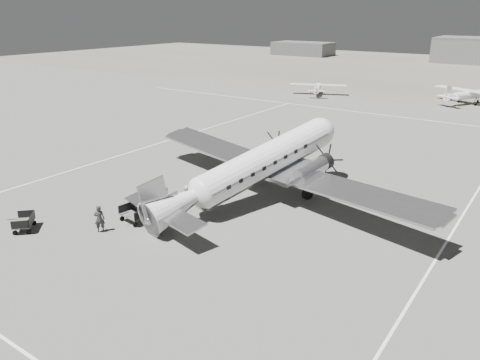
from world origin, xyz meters
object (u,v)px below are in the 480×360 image
at_px(baggage_cart_near, 133,214).
at_px(ramp_agent, 167,199).
at_px(dc3_airliner, 256,168).
at_px(light_plane_right, 467,96).
at_px(ground_crew, 99,219).
at_px(baggage_cart_far, 24,223).
at_px(shed_secondary, 303,49).
at_px(light_plane_left, 317,89).
at_px(passenger, 187,195).

height_order(baggage_cart_near, ramp_agent, ramp_agent).
height_order(dc3_airliner, light_plane_right, dc3_airliner).
xyz_separation_m(baggage_cart_near, ramp_agent, (0.61, 2.52, 0.39)).
bearing_deg(ground_crew, baggage_cart_far, -10.70).
distance_m(shed_secondary, baggage_cart_near, 127.66).
distance_m(light_plane_left, passenger, 49.78).
bearing_deg(ground_crew, ramp_agent, -147.30).
height_order(baggage_cart_near, passenger, passenger).
relative_size(shed_secondary, light_plane_left, 1.93).
distance_m(light_plane_right, baggage_cart_near, 58.01).
bearing_deg(light_plane_left, baggage_cart_far, -104.98).
relative_size(baggage_cart_near, baggage_cart_far, 1.05).
distance_m(ground_crew, passenger, 6.58).
bearing_deg(baggage_cart_far, dc3_airliner, 97.97).
bearing_deg(baggage_cart_far, baggage_cart_near, 89.96).
bearing_deg(light_plane_right, light_plane_left, -141.15).
distance_m(light_plane_right, passenger, 53.74).
xyz_separation_m(light_plane_right, passenger, (-8.69, -53.03, -0.45)).
relative_size(light_plane_right, baggage_cart_near, 6.17).
bearing_deg(shed_secondary, ground_crew, -67.85).
height_order(light_plane_left, ramp_agent, light_plane_left).
relative_size(shed_secondary, baggage_cart_far, 10.09).
bearing_deg(passenger, baggage_cart_far, 132.00).
xyz_separation_m(light_plane_right, ramp_agent, (-9.08, -54.67, -0.28)).
distance_m(shed_secondary, light_plane_right, 84.60).
distance_m(light_plane_left, light_plane_right, 22.53).
height_order(baggage_cart_near, ground_crew, ground_crew).
height_order(light_plane_right, baggage_cart_far, light_plane_right).
height_order(shed_secondary, light_plane_left, shed_secondary).
relative_size(shed_secondary, light_plane_right, 1.56).
distance_m(dc3_airliner, baggage_cart_near, 9.15).
xyz_separation_m(shed_secondary, ground_crew, (48.81, -119.90, -1.11)).
bearing_deg(ground_crew, light_plane_right, -142.54).
xyz_separation_m(dc3_airliner, light_plane_right, (5.13, 49.52, -1.34)).
xyz_separation_m(dc3_airliner, ramp_agent, (-3.96, -5.15, -1.61)).
distance_m(baggage_cart_near, passenger, 4.29).
relative_size(dc3_airliner, ground_crew, 15.01).
bearing_deg(baggage_cart_near, passenger, 83.13).
xyz_separation_m(light_plane_left, ramp_agent, (12.87, -49.62, -0.05)).
bearing_deg(dc3_airliner, light_plane_right, 97.69).
bearing_deg(ground_crew, dc3_airliner, -160.39).
relative_size(baggage_cart_far, passenger, 1.20).
bearing_deg(baggage_cart_near, ground_crew, -99.01).
bearing_deg(light_plane_left, baggage_cart_near, -99.23).
xyz_separation_m(dc3_airliner, light_plane_left, (-16.82, 44.47, -1.57)).
xyz_separation_m(light_plane_right, ground_crew, (-10.32, -59.41, -0.31)).
height_order(shed_secondary, baggage_cart_near, shed_secondary).
height_order(baggage_cart_far, ground_crew, ground_crew).
xyz_separation_m(baggage_cart_near, passenger, (1.01, 4.16, 0.22)).
xyz_separation_m(dc3_airliner, baggage_cart_far, (-9.35, -12.48, -2.03)).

